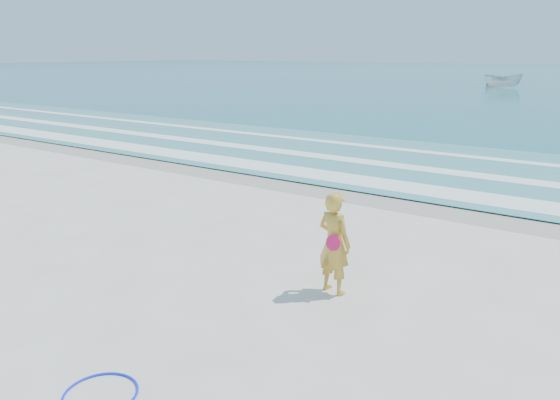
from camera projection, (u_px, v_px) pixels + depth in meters
The scene contains 9 objects.
ground at pixel (138, 316), 8.59m from camera, with size 400.00×400.00×0.00m, color silver.
wet_sand at pixel (382, 197), 15.70m from camera, with size 400.00×2.40×0.00m, color #B2A893.
shallow at pixel (441, 166), 19.64m from camera, with size 400.00×10.00×0.01m, color #59B7AD.
foam_near at pixel (400, 186), 16.71m from camera, with size 400.00×1.40×0.01m, color white.
foam_mid at pixel (433, 170), 19.00m from camera, with size 400.00×0.90×0.01m, color white.
foam_far at pixel (462, 156), 21.61m from camera, with size 400.00×0.60×0.01m, color white.
hoop at pixel (101, 394), 6.61m from camera, with size 0.90×0.90×0.03m, color #0E24FF.
boat at pixel (503, 80), 63.14m from camera, with size 1.58×4.20×1.62m, color silver.
woman at pixel (334, 243), 9.24m from camera, with size 0.72×0.54×1.78m.
Camera 1 is at (6.32, -5.11, 4.02)m, focal length 35.00 mm.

